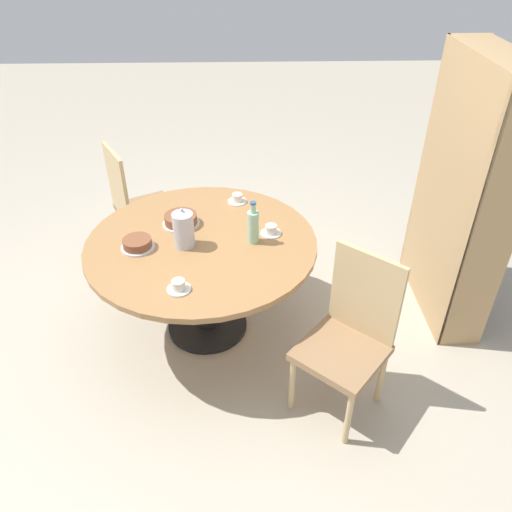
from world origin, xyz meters
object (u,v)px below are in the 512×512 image
object	(u,v)px
cake_main	(181,220)
cake_second	(137,244)
chair_b	(349,336)
cup_a	(237,199)
cup_b	(179,286)
cup_c	(271,230)
water_bottle	(253,226)
chair_a	(138,204)
bookshelf	(460,197)
coffee_pot	(184,229)

from	to	relation	value
cake_main	cake_second	distance (m)	0.35
chair_b	cup_a	xyz separation A→B (m)	(-1.09, -0.59, 0.24)
cake_main	chair_b	bearing A→B (deg)	49.60
chair_b	cup_b	distance (m)	0.95
chair_b	cup_c	world-z (taller)	chair_b
water_bottle	cup_b	distance (m)	0.61
water_bottle	cup_b	bearing A→B (deg)	-42.00
chair_a	bookshelf	bearing A→B (deg)	-134.67
cake_second	cup_b	bearing A→B (deg)	35.07
chair_a	bookshelf	distance (m)	2.31
chair_b	cake_main	world-z (taller)	chair_b
water_bottle	cup_b	world-z (taller)	water_bottle
water_bottle	cup_b	xyz separation A→B (m)	(0.45, -0.41, -0.09)
cup_b	cup_c	world-z (taller)	same
chair_a	cup_c	size ratio (longest dim) A/B	7.36
cake_second	water_bottle	bearing A→B (deg)	94.14
chair_a	water_bottle	bearing A→B (deg)	-164.05
chair_b	cup_b	world-z (taller)	chair_b
cake_main	cup_a	bearing A→B (deg)	128.11
bookshelf	coffee_pot	bearing A→B (deg)	99.30
coffee_pot	chair_b	bearing A→B (deg)	57.87
cake_main	cup_b	world-z (taller)	cake_main
chair_a	cake_main	world-z (taller)	chair_a
cake_main	cup_c	bearing A→B (deg)	77.19
bookshelf	cake_main	size ratio (longest dim) A/B	7.36
bookshelf	cup_b	bearing A→B (deg)	112.16
chair_b	bookshelf	size ratio (longest dim) A/B	0.55
cake_second	cup_b	xyz separation A→B (m)	(0.40, 0.28, -0.01)
bookshelf	chair_b	bearing A→B (deg)	135.92
cake_second	cup_a	world-z (taller)	cake_second
chair_a	cup_b	xyz separation A→B (m)	(1.32, 0.46, 0.24)
chair_b	coffee_pot	size ratio (longest dim) A/B	3.74
bookshelf	cake_main	distance (m)	1.78
bookshelf	water_bottle	xyz separation A→B (m)	(0.25, -1.32, -0.04)
cup_a	cup_b	xyz separation A→B (m)	(0.94, -0.31, 0.00)
chair_b	cup_a	world-z (taller)	chair_b
cup_c	cake_main	bearing A→B (deg)	-102.81
chair_b	cup_c	size ratio (longest dim) A/B	7.36
cup_a	water_bottle	bearing A→B (deg)	11.13
bookshelf	cup_c	distance (m)	1.23
chair_a	coffee_pot	world-z (taller)	coffee_pot
water_bottle	cup_c	world-z (taller)	water_bottle
bookshelf	coffee_pot	xyz separation A→B (m)	(0.28, -1.73, -0.03)
bookshelf	cup_b	world-z (taller)	bookshelf
bookshelf	cup_a	size ratio (longest dim) A/B	13.34
water_bottle	coffee_pot	bearing A→B (deg)	-85.86
cake_second	cup_b	size ratio (longest dim) A/B	1.53
chair_a	cake_main	size ratio (longest dim) A/B	4.06
chair_b	cup_c	bearing A→B (deg)	160.66
chair_b	cup_a	bearing A→B (deg)	159.72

